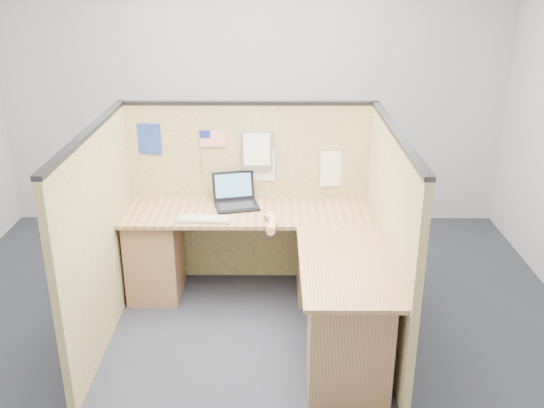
{
  "coord_description": "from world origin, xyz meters",
  "views": [
    {
      "loc": [
        0.21,
        -3.69,
        2.54
      ],
      "look_at": [
        0.19,
        0.5,
        0.86
      ],
      "focal_mm": 40.0,
      "sensor_mm": 36.0,
      "label": 1
    }
  ],
  "objects_px": {
    "l_desk": "(271,273)",
    "laptop": "(237,197)",
    "mouse": "(271,217)",
    "keyboard": "(203,219)"
  },
  "relations": [
    {
      "from": "l_desk",
      "to": "keyboard",
      "type": "distance_m",
      "value": 0.65
    },
    {
      "from": "l_desk",
      "to": "laptop",
      "type": "xyz_separation_m",
      "value": [
        -0.27,
        0.53,
        0.4
      ]
    },
    {
      "from": "laptop",
      "to": "mouse",
      "type": "relative_size",
      "value": 4.06
    },
    {
      "from": "mouse",
      "to": "keyboard",
      "type": "bearing_deg",
      "value": -177.67
    },
    {
      "from": "laptop",
      "to": "keyboard",
      "type": "bearing_deg",
      "value": -138.29
    },
    {
      "from": "keyboard",
      "to": "l_desk",
      "type": "bearing_deg",
      "value": -18.57
    },
    {
      "from": "mouse",
      "to": "l_desk",
      "type": "bearing_deg",
      "value": -89.42
    },
    {
      "from": "keyboard",
      "to": "mouse",
      "type": "height_order",
      "value": "mouse"
    },
    {
      "from": "l_desk",
      "to": "mouse",
      "type": "relative_size",
      "value": 20.27
    },
    {
      "from": "l_desk",
      "to": "laptop",
      "type": "relative_size",
      "value": 4.99
    }
  ]
}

